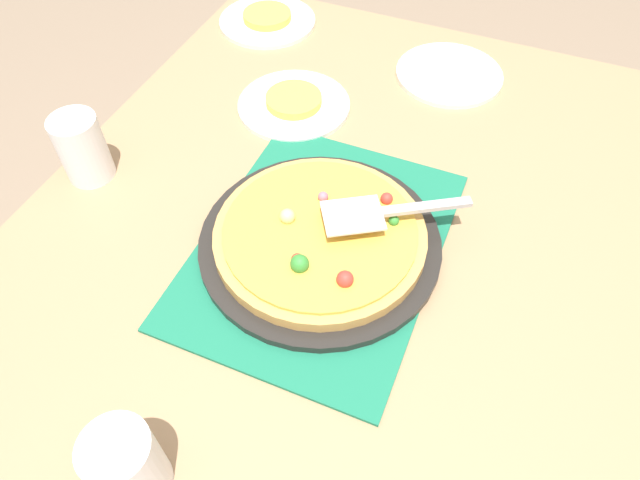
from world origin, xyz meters
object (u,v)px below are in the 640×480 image
object	(u,v)px
pizza_pan	(320,243)
pizza_server	(384,212)
plate_far_right	(294,105)
plate_side	(449,74)
cup_corner	(127,466)
pizza	(320,235)
plate_near_left	(267,21)
cup_far	(82,149)
served_slice_right	(294,100)
served_slice_left	(267,16)

from	to	relation	value
pizza_pan	pizza_server	world-z (taller)	pizza_server
plate_far_right	plate_side	distance (m)	0.34
plate_side	cup_corner	bearing A→B (deg)	171.85
pizza	plate_far_right	bearing A→B (deg)	30.92
plate_near_left	cup_far	world-z (taller)	cup_far
plate_near_left	plate_far_right	xyz separation A→B (m)	(-0.26, -0.18, 0.00)
served_slice_right	pizza_server	size ratio (longest dim) A/B	0.50
pizza_pan	plate_near_left	bearing A→B (deg)	32.98
pizza_server	cup_corner	bearing A→B (deg)	162.67
plate_far_right	plate_side	world-z (taller)	same
pizza_pan	pizza_server	distance (m)	0.11
pizza_pan	served_slice_right	size ratio (longest dim) A/B	3.45
served_slice_right	cup_far	distance (m)	0.40
served_slice_left	cup_corner	size ratio (longest dim) A/B	0.92
pizza_pan	served_slice_right	distance (m)	0.36
plate_near_left	served_slice_right	bearing A→B (deg)	-144.60
served_slice_left	cup_corner	bearing A→B (deg)	-162.71
pizza_pan	cup_corner	world-z (taller)	cup_corner
plate_side	pizza_server	world-z (taller)	pizza_server
served_slice_right	cup_far	bearing A→B (deg)	140.75
pizza_pan	cup_corner	xyz separation A→B (m)	(-0.41, 0.06, 0.05)
pizza	served_slice_left	distance (m)	0.67
plate_near_left	cup_far	distance (m)	0.57
served_slice_left	served_slice_right	size ratio (longest dim) A/B	1.00
pizza_pan	plate_far_right	xyz separation A→B (m)	(0.31, 0.18, -0.01)
plate_side	cup_corner	xyz separation A→B (m)	(-0.94, 0.13, 0.06)
plate_side	served_slice_right	bearing A→B (deg)	130.27
pizza	pizza_server	world-z (taller)	pizza_server
pizza	cup_far	distance (m)	0.44
pizza_server	pizza_pan	bearing A→B (deg)	121.63
pizza_pan	pizza_server	bearing A→B (deg)	-58.37
plate_near_left	pizza	bearing A→B (deg)	-146.98
pizza_pan	plate_far_right	size ratio (longest dim) A/B	1.73
served_slice_left	pizza_pan	bearing A→B (deg)	-147.02
plate_near_left	plate_far_right	bearing A→B (deg)	-144.60
plate_far_right	cup_corner	distance (m)	0.73
plate_far_right	served_slice_right	xyz separation A→B (m)	(0.00, 0.00, 0.01)
plate_near_left	cup_far	xyz separation A→B (m)	(-0.57, 0.07, 0.06)
served_slice_left	cup_corner	distance (m)	1.02
plate_near_left	served_slice_left	size ratio (longest dim) A/B	2.00
plate_far_right	pizza	bearing A→B (deg)	-149.08
plate_far_right	cup_corner	world-z (taller)	cup_corner
plate_near_left	plate_side	xyz separation A→B (m)	(-0.04, -0.44, 0.00)
plate_far_right	cup_far	size ratio (longest dim) A/B	1.83
pizza	pizza_server	xyz separation A→B (m)	(0.05, -0.08, 0.04)
pizza_pan	cup_corner	bearing A→B (deg)	171.51
served_slice_left	served_slice_right	distance (m)	0.31
plate_far_right	cup_far	distance (m)	0.40
plate_far_right	pizza_server	xyz separation A→B (m)	(-0.26, -0.27, 0.06)
served_slice_right	pizza	bearing A→B (deg)	-149.08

